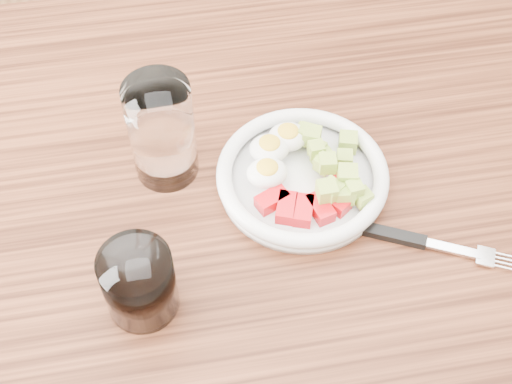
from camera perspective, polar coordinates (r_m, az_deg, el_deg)
dining_table at (r=0.95m, az=0.70°, el=-5.06°), size 1.50×0.90×0.77m
bowl at (r=0.87m, az=3.70°, el=1.41°), size 0.21×0.21×0.05m
fork at (r=0.85m, az=11.91°, el=-3.64°), size 0.21×0.11×0.01m
water_glass at (r=0.85m, az=-7.54°, el=4.84°), size 0.08×0.08×0.14m
coffee_glass at (r=0.77m, az=-9.33°, el=-7.21°), size 0.08×0.08×0.09m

